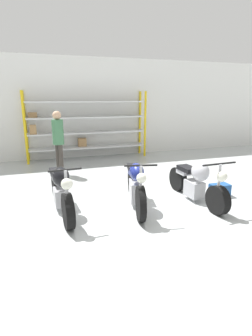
% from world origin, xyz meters
% --- Properties ---
extents(ground_plane, '(30.00, 30.00, 0.00)m').
position_xyz_m(ground_plane, '(0.00, 0.00, 0.00)').
color(ground_plane, '#B2B7B7').
extents(back_wall, '(30.00, 0.08, 3.60)m').
position_xyz_m(back_wall, '(0.00, 5.00, 1.80)').
color(back_wall, white).
rests_on(back_wall, ground_plane).
extents(shelving_rack, '(4.33, 0.63, 2.42)m').
position_xyz_m(shelving_rack, '(-0.16, 4.64, 1.21)').
color(shelving_rack, yellow).
rests_on(shelving_rack, ground_plane).
extents(motorcycle_black, '(0.55, 2.17, 1.05)m').
position_xyz_m(motorcycle_black, '(-1.43, 0.12, 0.47)').
color(motorcycle_black, black).
rests_on(motorcycle_black, ground_plane).
extents(motorcycle_blue, '(0.72, 2.05, 1.06)m').
position_xyz_m(motorcycle_blue, '(0.05, -0.08, 0.47)').
color(motorcycle_blue, black).
rests_on(motorcycle_blue, ground_plane).
extents(motorcycle_silver, '(0.74, 2.03, 1.01)m').
position_xyz_m(motorcycle_silver, '(1.39, -0.24, 0.44)').
color(motorcycle_silver, black).
rests_on(motorcycle_silver, ground_plane).
extents(person_browsing, '(0.42, 0.42, 1.83)m').
position_xyz_m(person_browsing, '(-1.25, 2.84, 1.09)').
color(person_browsing, '#38332D').
rests_on(person_browsing, ground_plane).
extents(toolbox, '(0.44, 0.26, 0.28)m').
position_xyz_m(toolbox, '(2.08, -0.15, 0.14)').
color(toolbox, '#1E4C8C').
rests_on(toolbox, ground_plane).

